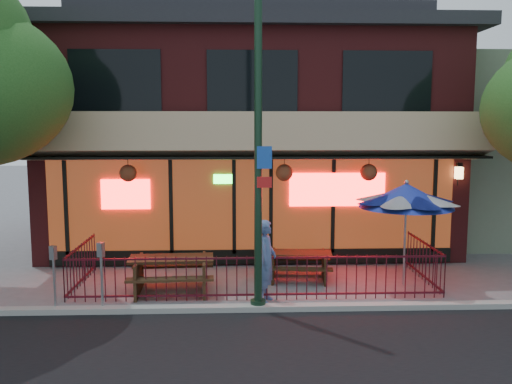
{
  "coord_description": "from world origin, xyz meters",
  "views": [
    {
      "loc": [
        -0.47,
        -11.37,
        3.87
      ],
      "look_at": [
        0.05,
        2.0,
        2.18
      ],
      "focal_mm": 38.0,
      "sensor_mm": 36.0,
      "label": 1
    }
  ],
  "objects_px": {
    "picnic_table_left": "(171,269)",
    "patio_umbrella": "(406,196)",
    "parking_meter_far": "(54,267)",
    "picnic_table_right": "(299,261)",
    "street_light": "(258,160)",
    "parking_meter_near": "(101,265)",
    "pedestrian": "(266,261)"
  },
  "relations": [
    {
      "from": "street_light",
      "to": "patio_umbrella",
      "type": "relative_size",
      "value": 2.74
    },
    {
      "from": "patio_umbrella",
      "to": "parking_meter_far",
      "type": "relative_size",
      "value": 1.83
    },
    {
      "from": "patio_umbrella",
      "to": "parking_meter_far",
      "type": "height_order",
      "value": "patio_umbrella"
    },
    {
      "from": "picnic_table_left",
      "to": "pedestrian",
      "type": "height_order",
      "value": "pedestrian"
    },
    {
      "from": "parking_meter_far",
      "to": "street_light",
      "type": "bearing_deg",
      "value": -0.04
    },
    {
      "from": "parking_meter_near",
      "to": "patio_umbrella",
      "type": "bearing_deg",
      "value": 13.47
    },
    {
      "from": "picnic_table_right",
      "to": "pedestrian",
      "type": "xyz_separation_m",
      "value": [
        -0.91,
        -1.66,
        0.45
      ]
    },
    {
      "from": "street_light",
      "to": "picnic_table_left",
      "type": "distance_m",
      "value": 3.49
    },
    {
      "from": "street_light",
      "to": "picnic_table_right",
      "type": "xyz_separation_m",
      "value": [
        1.1,
        2.17,
        -2.69
      ]
    },
    {
      "from": "picnic_table_left",
      "to": "pedestrian",
      "type": "relative_size",
      "value": 1.1
    },
    {
      "from": "patio_umbrella",
      "to": "pedestrian",
      "type": "distance_m",
      "value": 3.81
    },
    {
      "from": "picnic_table_right",
      "to": "pedestrian",
      "type": "relative_size",
      "value": 0.97
    },
    {
      "from": "picnic_table_right",
      "to": "patio_umbrella",
      "type": "height_order",
      "value": "patio_umbrella"
    },
    {
      "from": "parking_meter_near",
      "to": "street_light",
      "type": "bearing_deg",
      "value": -0.05
    },
    {
      "from": "picnic_table_left",
      "to": "picnic_table_right",
      "type": "relative_size",
      "value": 1.14
    },
    {
      "from": "patio_umbrella",
      "to": "picnic_table_right",
      "type": "bearing_deg",
      "value": 168.08
    },
    {
      "from": "patio_umbrella",
      "to": "parking_meter_near",
      "type": "height_order",
      "value": "patio_umbrella"
    },
    {
      "from": "picnic_table_left",
      "to": "patio_umbrella",
      "type": "relative_size",
      "value": 0.78
    },
    {
      "from": "street_light",
      "to": "parking_meter_far",
      "type": "distance_m",
      "value": 4.75
    },
    {
      "from": "pedestrian",
      "to": "patio_umbrella",
      "type": "bearing_deg",
      "value": -57.15
    },
    {
      "from": "street_light",
      "to": "parking_meter_far",
      "type": "bearing_deg",
      "value": 179.96
    },
    {
      "from": "street_light",
      "to": "picnic_table_left",
      "type": "xyz_separation_m",
      "value": [
        -1.95,
        1.25,
        -2.61
      ]
    },
    {
      "from": "parking_meter_far",
      "to": "picnic_table_left",
      "type": "bearing_deg",
      "value": 28.96
    },
    {
      "from": "street_light",
      "to": "picnic_table_right",
      "type": "bearing_deg",
      "value": 62.97
    },
    {
      "from": "picnic_table_left",
      "to": "picnic_table_right",
      "type": "height_order",
      "value": "picnic_table_left"
    },
    {
      "from": "picnic_table_right",
      "to": "pedestrian",
      "type": "distance_m",
      "value": 1.95
    },
    {
      "from": "picnic_table_left",
      "to": "patio_umbrella",
      "type": "distance_m",
      "value": 5.8
    },
    {
      "from": "picnic_table_left",
      "to": "patio_umbrella",
      "type": "bearing_deg",
      "value": 4.02
    },
    {
      "from": "picnic_table_left",
      "to": "parking_meter_near",
      "type": "bearing_deg",
      "value": -135.87
    },
    {
      "from": "picnic_table_left",
      "to": "patio_umbrella",
      "type": "height_order",
      "value": "patio_umbrella"
    },
    {
      "from": "street_light",
      "to": "parking_meter_far",
      "type": "relative_size",
      "value": 5.02
    },
    {
      "from": "patio_umbrella",
      "to": "street_light",
      "type": "bearing_deg",
      "value": -155.5
    }
  ]
}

